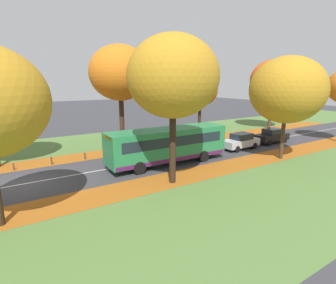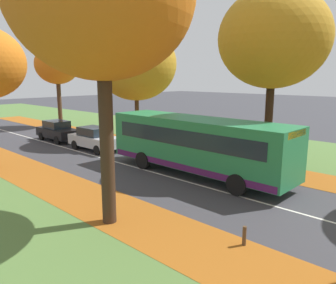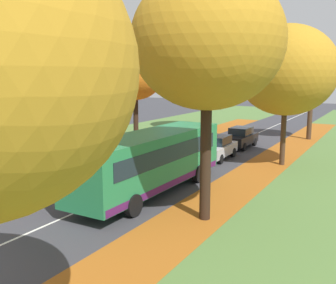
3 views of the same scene
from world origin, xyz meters
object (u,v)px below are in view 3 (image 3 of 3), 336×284
(car_black_following, at_px, (240,137))
(bus, at_px, (151,159))
(tree_left_mid, at_px, (135,75))
(tree_right_near, at_px, (207,41))
(tree_right_mid, at_px, (286,70))
(tree_left_near, at_px, (28,40))
(car_silver_lead, at_px, (217,147))
(tree_right_far, at_px, (313,69))
(tree_left_far, at_px, (210,63))

(car_black_following, bearing_deg, bus, -88.95)
(tree_left_mid, bearing_deg, bus, -52.16)
(tree_right_near, bearing_deg, tree_right_mid, 88.13)
(tree_left_mid, xyz_separation_m, tree_right_near, (10.70, -10.88, 1.29))
(car_black_following, bearing_deg, tree_left_near, -112.66)
(car_silver_lead, bearing_deg, tree_right_near, -69.82)
(tree_right_mid, xyz_separation_m, tree_right_far, (-0.36, 11.49, 0.20))
(tree_left_near, height_order, bus, tree_left_near)
(tree_left_near, height_order, tree_right_far, tree_left_near)
(tree_left_near, bearing_deg, tree_left_far, 89.38)
(tree_right_mid, bearing_deg, car_silver_lead, -174.16)
(bus, bearing_deg, car_silver_lead, 91.31)
(tree_left_near, distance_m, tree_left_mid, 10.34)
(tree_left_mid, distance_m, tree_left_far, 12.82)
(tree_right_far, bearing_deg, car_black_following, -120.69)
(tree_right_far, height_order, car_silver_lead, tree_right_far)
(tree_left_mid, relative_size, tree_right_near, 0.79)
(car_black_following, bearing_deg, tree_left_far, 128.80)
(tree_right_mid, bearing_deg, tree_right_near, -91.87)
(tree_right_far, bearing_deg, tree_left_mid, -131.76)
(tree_left_mid, relative_size, car_silver_lead, 1.81)
(tree_left_near, relative_size, tree_left_mid, 1.34)
(tree_left_mid, relative_size, bus, 0.74)
(tree_left_near, bearing_deg, bus, 11.12)
(bus, bearing_deg, tree_right_far, 79.61)
(tree_right_mid, relative_size, bus, 0.85)
(tree_left_far, distance_m, tree_right_far, 10.27)
(tree_left_far, height_order, bus, tree_left_far)
(tree_right_far, bearing_deg, tree_right_mid, -88.20)
(tree_right_near, bearing_deg, car_silver_lead, 110.18)
(car_silver_lead, bearing_deg, tree_left_mid, -179.51)
(tree_right_far, relative_size, bus, 0.79)
(tree_right_mid, bearing_deg, car_black_following, 133.93)
(tree_right_near, height_order, tree_right_mid, tree_right_near)
(bus, relative_size, car_silver_lead, 2.45)
(tree_right_far, distance_m, bus, 21.70)
(tree_left_mid, xyz_separation_m, tree_left_far, (0.49, 12.75, 1.22))
(bus, height_order, car_silver_lead, bus)
(tree_left_far, height_order, car_black_following, tree_left_far)
(tree_right_mid, height_order, tree_right_far, tree_right_mid)
(tree_left_far, bearing_deg, car_silver_lead, -64.01)
(tree_left_near, relative_size, car_silver_lead, 2.41)
(tree_right_near, height_order, bus, tree_right_near)
(tree_left_mid, height_order, tree_right_mid, tree_right_mid)
(tree_right_near, relative_size, tree_right_far, 1.17)
(tree_left_near, height_order, tree_left_mid, tree_left_near)
(car_silver_lead, bearing_deg, tree_right_far, 71.35)
(tree_left_near, relative_size, car_black_following, 2.43)
(tree_left_mid, bearing_deg, car_black_following, 37.67)
(tree_left_far, relative_size, tree_right_near, 1.01)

